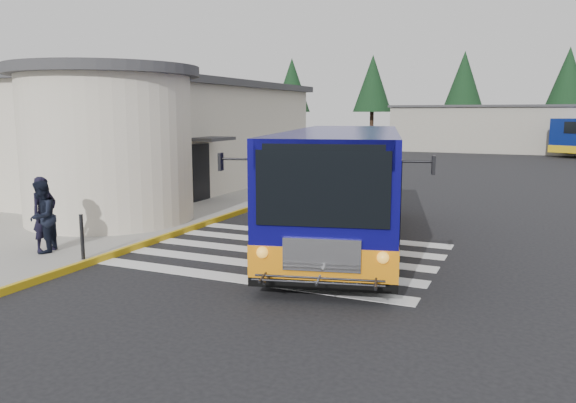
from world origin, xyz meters
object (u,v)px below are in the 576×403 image
at_px(bollard, 82,237).
at_px(transit_bus, 343,190).
at_px(pedestrian_a, 44,214).
at_px(pedestrian_b, 42,217).

bearing_deg(bollard, transit_bus, 43.21).
bearing_deg(pedestrian_a, bollard, -94.92).
bearing_deg(transit_bus, bollard, -150.54).
distance_m(pedestrian_a, pedestrian_b, 0.14).
bearing_deg(bollard, pedestrian_a, 170.34).
height_order(pedestrian_b, bollard, pedestrian_b).
height_order(transit_bus, pedestrian_b, transit_bus).
relative_size(pedestrian_a, bollard, 1.74).
distance_m(pedestrian_b, bollard, 1.41).
distance_m(transit_bus, pedestrian_b, 7.66).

